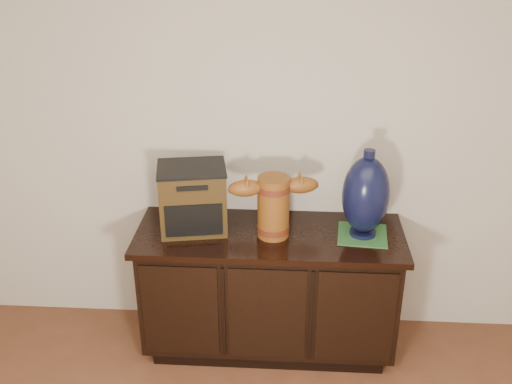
# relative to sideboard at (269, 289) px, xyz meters

# --- Properties ---
(sideboard) EXTENTS (1.46, 0.56, 0.75)m
(sideboard) POSITION_rel_sideboard_xyz_m (0.00, 0.00, 0.00)
(sideboard) COLOR black
(sideboard) RESTS_ON ground
(terracotta_vessel) EXTENTS (0.48, 0.21, 0.34)m
(terracotta_vessel) POSITION_rel_sideboard_xyz_m (0.02, -0.02, 0.56)
(terracotta_vessel) COLOR brown
(terracotta_vessel) RESTS_ON sideboard
(tv_radio) EXTENTS (0.41, 0.35, 0.36)m
(tv_radio) POSITION_rel_sideboard_xyz_m (-0.42, 0.03, 0.55)
(tv_radio) COLOR #38260E
(tv_radio) RESTS_ON sideboard
(green_mat) EXTENTS (0.28, 0.28, 0.01)m
(green_mat) POSITION_rel_sideboard_xyz_m (0.50, 0.01, 0.37)
(green_mat) COLOR #295C2B
(green_mat) RESTS_ON sideboard
(lamp_base) EXTENTS (0.27, 0.27, 0.48)m
(lamp_base) POSITION_rel_sideboard_xyz_m (0.50, 0.01, 0.61)
(lamp_base) COLOR black
(lamp_base) RESTS_ON green_mat
(spray_can) EXTENTS (0.07, 0.07, 0.19)m
(spray_can) POSITION_rel_sideboard_xyz_m (-0.01, 0.15, 0.46)
(spray_can) COLOR #55100E
(spray_can) RESTS_ON sideboard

